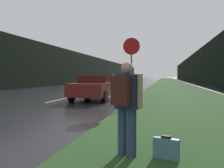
{
  "coord_description": "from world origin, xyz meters",
  "views": [
    {
      "loc": [
        5.91,
        0.32,
        1.37
      ],
      "look_at": [
        2.39,
        16.26,
        0.81
      ],
      "focal_mm": 38.0,
      "sensor_mm": 36.0,
      "label": 1
    }
  ],
  "objects_px": {
    "stop_sign": "(131,64)",
    "car_oncoming": "(127,79)",
    "car_passing_far": "(130,81)",
    "car_passing_near": "(95,87)",
    "suitcase": "(166,149)",
    "hitchhiker_with_backpack": "(126,103)"
  },
  "relations": [
    {
      "from": "stop_sign",
      "to": "car_oncoming",
      "type": "relative_size",
      "value": 0.64
    },
    {
      "from": "stop_sign",
      "to": "car_passing_far",
      "type": "xyz_separation_m",
      "value": [
        -2.44,
        16.98,
        -1.18
      ]
    },
    {
      "from": "car_passing_near",
      "to": "suitcase",
      "type": "bearing_deg",
      "value": 113.25
    },
    {
      "from": "car_passing_near",
      "to": "car_oncoming",
      "type": "bearing_deg",
      "value": -83.97
    },
    {
      "from": "suitcase",
      "to": "car_passing_far",
      "type": "relative_size",
      "value": 0.1
    },
    {
      "from": "suitcase",
      "to": "car_oncoming",
      "type": "xyz_separation_m",
      "value": [
        -7.98,
        47.63,
        0.5
      ]
    },
    {
      "from": "suitcase",
      "to": "car_oncoming",
      "type": "distance_m",
      "value": 48.29
    },
    {
      "from": "hitchhiker_with_backpack",
      "to": "suitcase",
      "type": "height_order",
      "value": "hitchhiker_with_backpack"
    },
    {
      "from": "suitcase",
      "to": "car_passing_near",
      "type": "relative_size",
      "value": 0.1
    },
    {
      "from": "hitchhiker_with_backpack",
      "to": "car_oncoming",
      "type": "relative_size",
      "value": 0.33
    },
    {
      "from": "hitchhiker_with_backpack",
      "to": "suitcase",
      "type": "bearing_deg",
      "value": 18.85
    },
    {
      "from": "car_passing_far",
      "to": "car_oncoming",
      "type": "height_order",
      "value": "car_passing_far"
    },
    {
      "from": "car_oncoming",
      "to": "suitcase",
      "type": "bearing_deg",
      "value": -80.49
    },
    {
      "from": "car_passing_near",
      "to": "car_oncoming",
      "type": "xyz_separation_m",
      "value": [
        -4.07,
        38.53,
        -0.03
      ]
    },
    {
      "from": "hitchhiker_with_backpack",
      "to": "car_passing_near",
      "type": "bearing_deg",
      "value": 127.62
    },
    {
      "from": "car_passing_near",
      "to": "car_oncoming",
      "type": "relative_size",
      "value": 0.87
    },
    {
      "from": "car_passing_near",
      "to": "hitchhiker_with_backpack",
      "type": "bearing_deg",
      "value": 109.64
    },
    {
      "from": "stop_sign",
      "to": "hitchhiker_with_backpack",
      "type": "bearing_deg",
      "value": -82.98
    },
    {
      "from": "suitcase",
      "to": "hitchhiker_with_backpack",
      "type": "bearing_deg",
      "value": -161.15
    },
    {
      "from": "suitcase",
      "to": "car_oncoming",
      "type": "height_order",
      "value": "car_oncoming"
    },
    {
      "from": "hitchhiker_with_backpack",
      "to": "car_oncoming",
      "type": "bearing_deg",
      "value": 116.72
    },
    {
      "from": "stop_sign",
      "to": "suitcase",
      "type": "distance_m",
      "value": 6.95
    }
  ]
}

